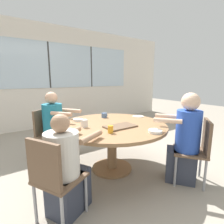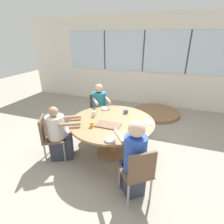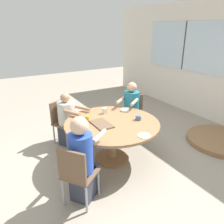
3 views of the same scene
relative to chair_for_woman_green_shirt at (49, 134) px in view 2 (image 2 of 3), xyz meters
The scene contains 17 objects.
ground_plane 1.27m from the chair_for_woman_green_shirt, 27.23° to the left, with size 16.00×16.00×0.00m, color gray.
wall_back_with_windows 3.81m from the chair_for_woman_green_shirt, 73.76° to the left, with size 8.40×0.08×2.80m.
dining_table 1.17m from the chair_for_woman_green_shirt, 27.23° to the left, with size 1.58×1.58×0.71m.
chair_for_woman_green_shirt is the anchor object (origin of this frame).
chair_for_man_blue_shirt 1.78m from the chair_for_woman_green_shirt, 12.88° to the right, with size 0.56×0.56×0.85m.
chair_for_man_teal_shirt 1.51m from the chair_for_woman_green_shirt, 76.82° to the left, with size 0.56×0.56×0.85m.
person_woman_green_shirt 0.18m from the chair_for_woman_green_shirt, 27.23° to the left, with size 0.67×0.56×1.04m.
person_man_blue_shirt 1.66m from the chair_for_woman_green_shirt, ahead, with size 0.58×0.63×1.19m.
person_man_teal_shirt 1.41m from the chair_for_woman_green_shirt, 71.67° to the left, with size 0.59×0.65×1.15m.
food_tray_dark 1.11m from the chair_for_woman_green_shirt, 17.89° to the left, with size 0.43×0.25×0.02m.
coffee_mug 1.54m from the chair_for_woman_green_shirt, 39.34° to the left, with size 0.10×0.09×0.08m.
juice_glass 0.84m from the chair_for_woman_green_shirt, 14.46° to the left, with size 0.07×0.07×0.09m.
milk_carton_small 0.92m from the chair_for_woman_green_shirt, 44.27° to the left, with size 0.07×0.07×0.11m.
bowl_white_shallow 1.25m from the chair_for_woman_green_shirt, 54.69° to the left, with size 0.16×0.16×0.03m.
bowl_cereal 1.25m from the chair_for_woman_green_shirt, ahead, with size 0.17×0.17×0.04m.
plate_tortillas 1.84m from the chair_for_woman_green_shirt, 21.85° to the left, with size 0.19×0.19×0.01m.
folded_table_stack 3.24m from the chair_for_woman_green_shirt, 58.83° to the left, with size 1.36×1.36×0.09m.
Camera 2 is at (0.97, -2.76, 2.16)m, focal length 28.00 mm.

